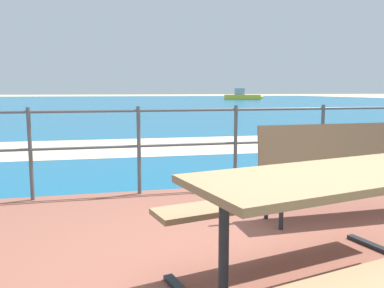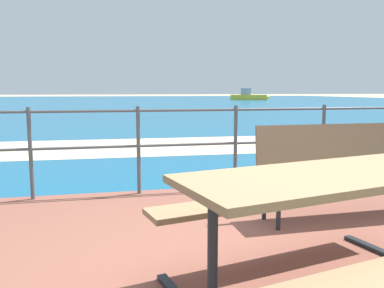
# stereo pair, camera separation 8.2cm
# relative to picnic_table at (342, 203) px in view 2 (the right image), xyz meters

# --- Properties ---
(sea_water) EXTENTS (90.00, 90.00, 0.01)m
(sea_water) POSITION_rel_picnic_table_xyz_m (-0.31, 40.20, -0.64)
(sea_water) COLOR #145B84
(sea_water) RESTS_ON ground
(beach_strip) EXTENTS (54.05, 4.01, 0.01)m
(beach_strip) POSITION_rel_picnic_table_xyz_m (-0.31, 6.97, -0.64)
(beach_strip) COLOR beige
(beach_strip) RESTS_ON ground
(picnic_table) EXTENTS (2.12, 1.77, 0.77)m
(picnic_table) POSITION_rel_picnic_table_xyz_m (0.00, 0.00, 0.00)
(picnic_table) COLOR #8C704C
(picnic_table) RESTS_ON patio_paving
(park_bench) EXTENTS (1.67, 0.45, 0.88)m
(park_bench) POSITION_rel_picnic_table_xyz_m (0.92, 1.42, -0.06)
(park_bench) COLOR #7A6047
(park_bench) RESTS_ON patio_paving
(railing_fence) EXTENTS (5.94, 0.04, 1.02)m
(railing_fence) POSITION_rel_picnic_table_xyz_m (-0.31, 2.68, 0.05)
(railing_fence) COLOR #4C5156
(railing_fence) RESTS_ON patio_paving
(boat_near) EXTENTS (5.31, 3.04, 1.54)m
(boat_near) POSITION_rel_picnic_table_xyz_m (17.54, 48.58, -0.16)
(boat_near) COLOR yellow
(boat_near) RESTS_ON sea_water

